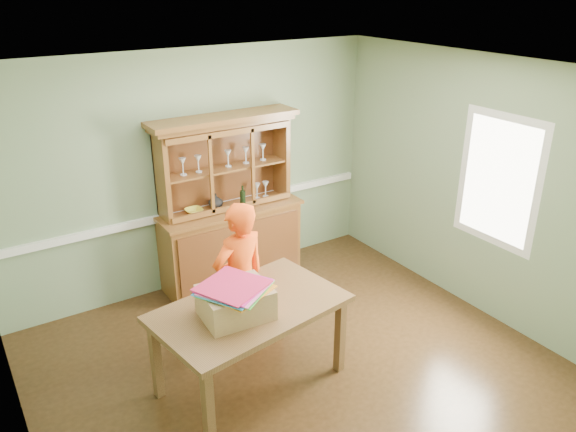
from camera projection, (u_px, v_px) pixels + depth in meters
floor at (293, 365)px, 5.28m from camera, size 4.50×4.50×0.00m
ceiling at (295, 73)px, 4.21m from camera, size 4.50×4.50×0.00m
wall_back at (196, 172)px, 6.29m from camera, size 4.50×0.00×4.50m
wall_left at (4, 316)px, 3.62m from camera, size 0.00×4.00×4.00m
wall_right at (473, 186)px, 5.86m from camera, size 0.00×4.00×4.00m
wall_front at (486, 361)px, 3.20m from camera, size 4.50×0.00×4.50m
chair_rail at (199, 209)px, 6.45m from camera, size 4.41×0.05×0.08m
window_panel at (498, 181)px, 5.56m from camera, size 0.03×0.96×1.36m
china_hutch at (229, 226)px, 6.51m from camera, size 1.69×0.56×1.99m
dining_table at (250, 315)px, 4.79m from camera, size 1.72×1.19×0.80m
cardboard_box at (236, 302)px, 4.57m from camera, size 0.58×0.48×0.26m
kite_stack at (233, 288)px, 4.47m from camera, size 0.64×0.64×0.05m
person at (240, 281)px, 5.17m from camera, size 0.62×0.46×1.56m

